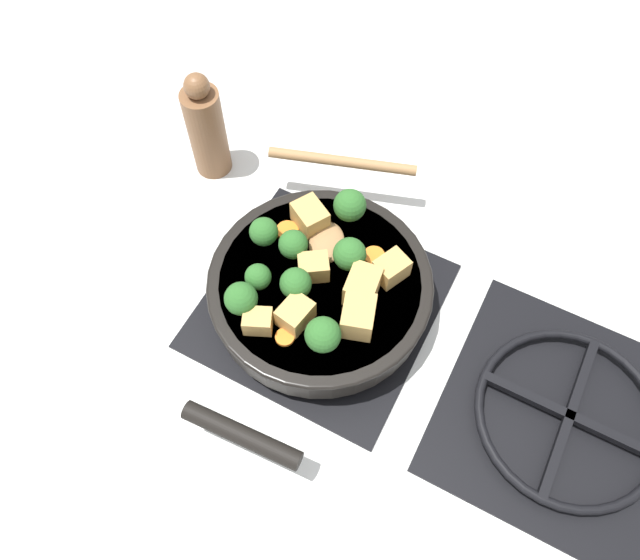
# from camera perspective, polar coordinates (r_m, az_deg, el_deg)

# --- Properties ---
(ground_plane) EXTENTS (2.40, 2.40, 0.00)m
(ground_plane) POSITION_cam_1_polar(r_m,az_deg,el_deg) (0.90, 0.00, -2.37)
(ground_plane) COLOR silver
(front_burner_grate) EXTENTS (0.31, 0.31, 0.03)m
(front_burner_grate) POSITION_cam_1_polar(r_m,az_deg,el_deg) (0.89, 0.00, -2.02)
(front_burner_grate) COLOR black
(front_burner_grate) RESTS_ON ground_plane
(rear_burner_grate) EXTENTS (0.31, 0.31, 0.03)m
(rear_burner_grate) POSITION_cam_1_polar(r_m,az_deg,el_deg) (0.88, 21.65, -11.62)
(rear_burner_grate) COLOR black
(rear_burner_grate) RESTS_ON ground_plane
(skillet_pan) EXTENTS (0.39, 0.30, 0.05)m
(skillet_pan) POSITION_cam_1_polar(r_m,az_deg,el_deg) (0.85, -0.07, -0.83)
(skillet_pan) COLOR black
(skillet_pan) RESTS_ON front_burner_grate
(wooden_spoon) EXTENTS (0.22, 0.21, 0.02)m
(wooden_spoon) POSITION_cam_1_polar(r_m,az_deg,el_deg) (0.90, 1.43, 7.67)
(wooden_spoon) COLOR #A87A4C
(wooden_spoon) RESTS_ON skillet_pan
(tofu_cube_center_large) EXTENTS (0.05, 0.04, 0.03)m
(tofu_cube_center_large) POSITION_cam_1_polar(r_m,az_deg,el_deg) (0.79, -2.51, -3.01)
(tofu_cube_center_large) COLOR tan
(tofu_cube_center_large) RESTS_ON skillet_pan
(tofu_cube_near_handle) EXTENTS (0.05, 0.05, 0.04)m
(tofu_cube_near_handle) POSITION_cam_1_polar(r_m,az_deg,el_deg) (0.80, 3.92, -0.57)
(tofu_cube_near_handle) COLOR tan
(tofu_cube_near_handle) RESTS_ON skillet_pan
(tofu_cube_east_chunk) EXTENTS (0.06, 0.05, 0.04)m
(tofu_cube_east_chunk) POSITION_cam_1_polar(r_m,az_deg,el_deg) (0.78, 3.51, -3.31)
(tofu_cube_east_chunk) COLOR tan
(tofu_cube_east_chunk) RESTS_ON skillet_pan
(tofu_cube_west_chunk) EXTENTS (0.04, 0.05, 0.03)m
(tofu_cube_west_chunk) POSITION_cam_1_polar(r_m,az_deg,el_deg) (0.79, -5.71, -3.77)
(tofu_cube_west_chunk) COLOR tan
(tofu_cube_west_chunk) RESTS_ON skillet_pan
(tofu_cube_back_piece) EXTENTS (0.05, 0.05, 0.03)m
(tofu_cube_back_piece) POSITION_cam_1_polar(r_m,az_deg,el_deg) (0.82, -0.60, 1.18)
(tofu_cube_back_piece) COLOR tan
(tofu_cube_back_piece) RESTS_ON skillet_pan
(tofu_cube_front_piece) EXTENTS (0.06, 0.06, 0.04)m
(tofu_cube_front_piece) POSITION_cam_1_polar(r_m,az_deg,el_deg) (0.86, -0.91, 5.79)
(tofu_cube_front_piece) COLOR tan
(tofu_cube_front_piece) RESTS_ON skillet_pan
(tofu_cube_mid_small) EXTENTS (0.05, 0.05, 0.03)m
(tofu_cube_mid_small) POSITION_cam_1_polar(r_m,az_deg,el_deg) (0.82, 6.53, 1.05)
(tofu_cube_mid_small) COLOR tan
(tofu_cube_mid_small) RESTS_ON skillet_pan
(broccoli_floret_near_spoon) EXTENTS (0.04, 0.04, 0.05)m
(broccoli_floret_near_spoon) POSITION_cam_1_polar(r_m,az_deg,el_deg) (0.84, -5.16, 4.40)
(broccoli_floret_near_spoon) COLOR #709956
(broccoli_floret_near_spoon) RESTS_ON skillet_pan
(broccoli_floret_center_top) EXTENTS (0.05, 0.05, 0.05)m
(broccoli_floret_center_top) POSITION_cam_1_polar(r_m,az_deg,el_deg) (0.76, 0.26, -5.04)
(broccoli_floret_center_top) COLOR #709956
(broccoli_floret_center_top) RESTS_ON skillet_pan
(broccoli_floret_east_rim) EXTENTS (0.04, 0.04, 0.05)m
(broccoli_floret_east_rim) POSITION_cam_1_polar(r_m,az_deg,el_deg) (0.83, -2.46, 3.26)
(broccoli_floret_east_rim) COLOR #709956
(broccoli_floret_east_rim) RESTS_ON skillet_pan
(broccoli_floret_west_rim) EXTENTS (0.05, 0.05, 0.05)m
(broccoli_floret_west_rim) POSITION_cam_1_polar(r_m,az_deg,el_deg) (0.86, 2.74, 6.82)
(broccoli_floret_west_rim) COLOR #709956
(broccoli_floret_west_rim) RESTS_ON skillet_pan
(broccoli_floret_north_edge) EXTENTS (0.03, 0.03, 0.04)m
(broccoli_floret_north_edge) POSITION_cam_1_polar(r_m,az_deg,el_deg) (0.81, -5.68, 0.27)
(broccoli_floret_north_edge) COLOR #709956
(broccoli_floret_north_edge) RESTS_ON skillet_pan
(broccoli_floret_south_cluster) EXTENTS (0.04, 0.04, 0.05)m
(broccoli_floret_south_cluster) POSITION_cam_1_polar(r_m,az_deg,el_deg) (0.80, -2.24, -0.33)
(broccoli_floret_south_cluster) COLOR #709956
(broccoli_floret_south_cluster) RESTS_ON skillet_pan
(broccoli_floret_mid_floret) EXTENTS (0.04, 0.04, 0.05)m
(broccoli_floret_mid_floret) POSITION_cam_1_polar(r_m,az_deg,el_deg) (0.82, 2.72, 2.37)
(broccoli_floret_mid_floret) COLOR #709956
(broccoli_floret_mid_floret) RESTS_ON skillet_pan
(broccoli_floret_small_inner) EXTENTS (0.04, 0.04, 0.05)m
(broccoli_floret_small_inner) POSITION_cam_1_polar(r_m,az_deg,el_deg) (0.79, -7.23, -1.72)
(broccoli_floret_small_inner) COLOR #709956
(broccoli_floret_small_inner) RESTS_ON skillet_pan
(carrot_slice_orange_thin) EXTENTS (0.02, 0.02, 0.01)m
(carrot_slice_orange_thin) POSITION_cam_1_polar(r_m,az_deg,el_deg) (0.79, -2.94, -5.39)
(carrot_slice_orange_thin) COLOR orange
(carrot_slice_orange_thin) RESTS_ON skillet_pan
(carrot_slice_near_center) EXTENTS (0.03, 0.03, 0.01)m
(carrot_slice_near_center) POSITION_cam_1_polar(r_m,az_deg,el_deg) (0.85, 4.97, 2.23)
(carrot_slice_near_center) COLOR orange
(carrot_slice_near_center) RESTS_ON skillet_pan
(carrot_slice_edge_slice) EXTENTS (0.03, 0.03, 0.01)m
(carrot_slice_edge_slice) POSITION_cam_1_polar(r_m,az_deg,el_deg) (0.87, -3.00, 4.54)
(carrot_slice_edge_slice) COLOR orange
(carrot_slice_edge_slice) RESTS_ON skillet_pan
(pepper_mill) EXTENTS (0.06, 0.06, 0.19)m
(pepper_mill) POSITION_cam_1_polar(r_m,az_deg,el_deg) (0.99, -10.36, 13.46)
(pepper_mill) COLOR brown
(pepper_mill) RESTS_ON ground_plane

